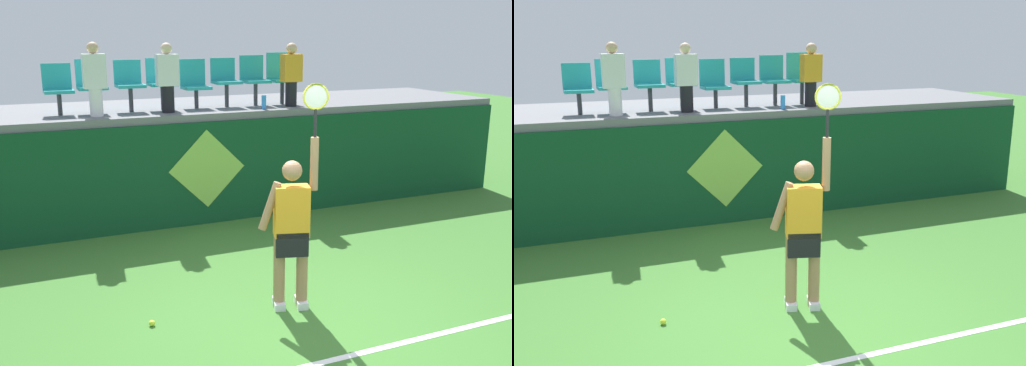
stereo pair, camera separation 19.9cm
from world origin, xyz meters
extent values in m
plane|color=#3D752D|center=(0.00, 0.00, 0.00)|extent=(40.00, 40.00, 0.00)
cube|color=#0F4223|center=(0.00, 3.76, 0.84)|extent=(12.09, 0.20, 1.67)
cube|color=slate|center=(0.00, 4.99, 1.73)|extent=(12.09, 2.55, 0.12)
cube|color=white|center=(0.00, -0.74, 0.00)|extent=(10.88, 0.08, 0.01)
cube|color=white|center=(-0.02, 0.48, 0.04)|extent=(0.19, 0.28, 0.08)
cube|color=white|center=(0.23, 0.41, 0.04)|extent=(0.19, 0.28, 0.08)
cylinder|color=#A87A56|center=(-0.02, 0.48, 0.43)|extent=(0.13, 0.13, 0.86)
cylinder|color=#A87A56|center=(0.23, 0.41, 0.43)|extent=(0.13, 0.13, 0.86)
cube|color=black|center=(0.10, 0.44, 0.78)|extent=(0.41, 0.31, 0.28)
cube|color=orange|center=(0.10, 0.44, 1.14)|extent=(0.43, 0.32, 0.57)
sphere|color=#A87A56|center=(0.10, 0.44, 1.59)|extent=(0.22, 0.22, 0.22)
cylinder|color=#A87A56|center=(-0.13, 0.51, 1.20)|extent=(0.27, 0.16, 0.55)
cylinder|color=#A87A56|center=(0.33, 0.38, 1.66)|extent=(0.09, 0.09, 0.58)
cylinder|color=black|center=(0.33, 0.38, 2.10)|extent=(0.03, 0.03, 0.30)
torus|color=gold|center=(0.33, 0.38, 2.38)|extent=(0.28, 0.10, 0.28)
ellipsoid|color=silver|center=(0.33, 0.38, 2.38)|extent=(0.23, 0.08, 0.24)
sphere|color=#D1E533|center=(-1.46, 0.60, 0.03)|extent=(0.07, 0.07, 0.07)
cylinder|color=#338CE5|center=(1.31, 3.93, 1.91)|extent=(0.08, 0.08, 0.23)
cylinder|color=#38383D|center=(-1.90, 4.47, 1.96)|extent=(0.07, 0.07, 0.34)
cube|color=teal|center=(-1.90, 4.47, 2.16)|extent=(0.44, 0.42, 0.05)
cube|color=teal|center=(-1.90, 4.66, 2.38)|extent=(0.44, 0.04, 0.39)
cylinder|color=#38383D|center=(-1.40, 4.47, 1.98)|extent=(0.07, 0.07, 0.38)
cube|color=teal|center=(-1.40, 4.47, 2.19)|extent=(0.44, 0.42, 0.05)
cube|color=teal|center=(-1.40, 4.66, 2.42)|extent=(0.44, 0.04, 0.41)
cylinder|color=#38383D|center=(-0.80, 4.47, 1.99)|extent=(0.07, 0.07, 0.39)
cube|color=teal|center=(-0.80, 4.47, 2.20)|extent=(0.44, 0.42, 0.05)
cube|color=teal|center=(-0.80, 4.66, 2.42)|extent=(0.44, 0.04, 0.38)
cylinder|color=#38383D|center=(-0.28, 4.47, 1.99)|extent=(0.07, 0.07, 0.40)
cube|color=teal|center=(-0.28, 4.47, 2.21)|extent=(0.44, 0.42, 0.05)
cube|color=teal|center=(-0.28, 4.66, 2.43)|extent=(0.44, 0.04, 0.39)
cylinder|color=#38383D|center=(0.30, 4.47, 1.95)|extent=(0.07, 0.07, 0.32)
cube|color=teal|center=(0.30, 4.47, 2.14)|extent=(0.44, 0.42, 0.05)
cube|color=teal|center=(0.30, 4.66, 2.38)|extent=(0.44, 0.04, 0.44)
cylinder|color=#38383D|center=(0.85, 4.47, 1.99)|extent=(0.07, 0.07, 0.39)
cube|color=teal|center=(0.85, 4.47, 2.21)|extent=(0.44, 0.42, 0.05)
cube|color=teal|center=(0.85, 4.66, 2.42)|extent=(0.44, 0.04, 0.38)
cylinder|color=#38383D|center=(1.39, 4.47, 1.99)|extent=(0.07, 0.07, 0.39)
cube|color=teal|center=(1.39, 4.47, 2.21)|extent=(0.44, 0.42, 0.05)
cube|color=teal|center=(1.39, 4.66, 2.44)|extent=(0.44, 0.04, 0.42)
cylinder|color=#38383D|center=(1.90, 4.47, 1.99)|extent=(0.07, 0.07, 0.39)
cube|color=teal|center=(1.90, 4.47, 2.21)|extent=(0.44, 0.42, 0.05)
cube|color=teal|center=(1.90, 4.66, 2.46)|extent=(0.44, 0.04, 0.46)
cylinder|color=black|center=(1.90, 4.11, 2.00)|extent=(0.20, 0.20, 0.42)
cube|color=orange|center=(1.90, 4.11, 2.45)|extent=(0.34, 0.20, 0.46)
sphere|color=#DBAD84|center=(1.90, 4.11, 2.77)|extent=(0.19, 0.19, 0.19)
cylinder|color=white|center=(-1.40, 4.14, 2.00)|extent=(0.20, 0.20, 0.42)
cube|color=white|center=(-1.40, 4.14, 2.47)|extent=(0.34, 0.20, 0.51)
sphere|color=#DBAD84|center=(-1.40, 4.14, 2.81)|extent=(0.18, 0.18, 0.18)
cylinder|color=black|center=(-0.28, 4.13, 2.00)|extent=(0.20, 0.20, 0.43)
cube|color=white|center=(-0.28, 4.13, 2.46)|extent=(0.34, 0.20, 0.49)
sphere|color=beige|center=(-0.28, 4.13, 2.79)|extent=(0.18, 0.18, 0.18)
cube|color=#0F4223|center=(0.20, 3.66, 0.00)|extent=(0.90, 0.01, 0.00)
plane|color=#8CC64C|center=(0.20, 3.65, 0.92)|extent=(1.27, 0.00, 1.27)
camera|label=1|loc=(-2.65, -5.03, 3.03)|focal=41.02mm
camera|label=2|loc=(-2.47, -5.11, 3.03)|focal=41.02mm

